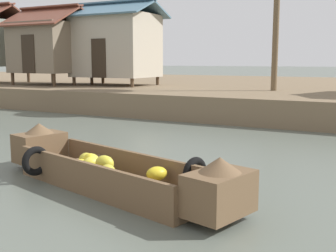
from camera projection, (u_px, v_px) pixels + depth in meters
The scene contains 5 objects.
ground_plane at pixel (241, 148), 10.50m from camera, with size 300.00×300.00×0.00m, color #596056.
riverbank_strip at pixel (324, 93), 22.01m from camera, with size 160.00×20.00×0.90m, color #756047.
banana_boat at pixel (110, 170), 7.08m from camera, with size 5.10×2.21×0.88m.
stilt_house_mid_left at pixel (52, 47), 21.63m from camera, with size 3.80×3.70×3.89m.
stilt_house_mid_right at pixel (116, 45), 21.03m from camera, with size 4.48×3.25×4.05m.
Camera 1 is at (3.27, 0.07, 2.11)m, focal length 45.94 mm.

